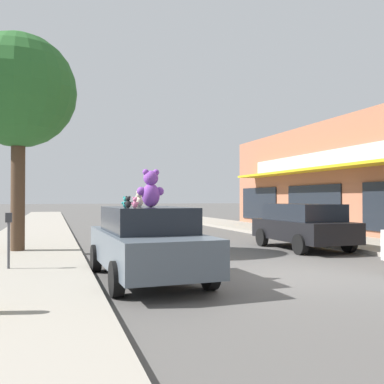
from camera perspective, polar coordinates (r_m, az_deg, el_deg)
ground_plane at (r=9.97m, az=12.58°, el=-10.80°), size 260.00×260.00×0.00m
sidewalk_near at (r=8.66m, az=-23.62°, el=-11.85°), size 3.27×90.00×0.13m
plush_art_car at (r=9.18m, az=-6.07°, el=-6.58°), size 2.08×4.54×1.54m
teddy_bear_giant at (r=9.08m, az=-5.52°, el=0.43°), size 0.59×0.36×0.81m
teddy_bear_cream at (r=9.66m, az=-7.02°, el=-0.96°), size 0.26×0.17×0.35m
teddy_bear_teal at (r=8.39m, az=-8.85°, el=-1.36°), size 0.17×0.12×0.23m
teddy_bear_white at (r=9.83m, az=-7.26°, el=-1.23°), size 0.19×0.12×0.25m
teddy_bear_black at (r=8.26m, az=-8.52°, el=-1.35°), size 0.17×0.14×0.23m
teddy_bear_pink at (r=8.22m, az=-7.62°, el=-1.42°), size 0.16×0.10×0.21m
parked_car_far_center at (r=15.04m, az=14.53°, el=-4.23°), size 1.98×4.03×1.54m
street_tree at (r=14.55m, az=-22.13°, el=12.26°), size 3.51×3.51×6.68m
parking_meter at (r=10.63m, az=-23.25°, el=-5.03°), size 0.14×0.10×1.27m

